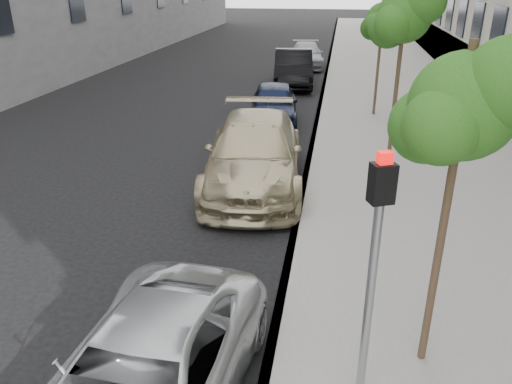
% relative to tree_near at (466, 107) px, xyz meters
% --- Properties ---
extents(sidewalk, '(6.40, 72.00, 0.14)m').
position_rel_tree_near_xyz_m(sidewalk, '(1.07, 22.50, -3.49)').
color(sidewalk, gray).
rests_on(sidewalk, ground).
extents(curb, '(0.15, 72.00, 0.14)m').
position_rel_tree_near_xyz_m(curb, '(-2.05, 22.50, -3.49)').
color(curb, '#9E9B93').
rests_on(curb, ground).
extents(tree_near, '(1.57, 1.37, 4.20)m').
position_rel_tree_near_xyz_m(tree_near, '(0.00, 0.00, 0.00)').
color(tree_near, '#38281C').
rests_on(tree_near, sidewalk).
extents(tree_mid, '(1.59, 1.39, 4.69)m').
position_rel_tree_near_xyz_m(tree_mid, '(-0.00, 6.50, 0.47)').
color(tree_mid, '#38281C').
rests_on(tree_mid, sidewalk).
extents(tree_far, '(1.53, 1.33, 4.08)m').
position_rel_tree_near_xyz_m(tree_far, '(-0.00, 13.00, -0.11)').
color(tree_far, '#38281C').
rests_on(tree_far, sidewalk).
extents(signal_pole, '(0.29, 0.26, 3.15)m').
position_rel_tree_near_xyz_m(signal_pole, '(-0.87, -0.84, -1.45)').
color(signal_pole, '#939699').
rests_on(signal_pole, sidewalk).
extents(minivan, '(2.37, 4.62, 1.25)m').
position_rel_tree_near_xyz_m(minivan, '(-3.33, -1.51, -2.94)').
color(minivan, '#BBBEC0').
rests_on(minivan, ground).
extents(suv, '(2.91, 5.90, 1.65)m').
position_rel_tree_near_xyz_m(suv, '(-3.33, 5.99, -2.74)').
color(suv, tan).
rests_on(suv, ground).
extents(sedan_blue, '(2.09, 4.24, 1.39)m').
position_rel_tree_near_xyz_m(sedan_blue, '(-3.60, 11.71, -2.87)').
color(sedan_blue, black).
rests_on(sedan_blue, ground).
extents(sedan_black, '(2.24, 5.12, 1.63)m').
position_rel_tree_near_xyz_m(sedan_black, '(-3.55, 18.44, -2.74)').
color(sedan_black, black).
rests_on(sedan_black, ground).
extents(sedan_rear, '(2.28, 4.71, 1.32)m').
position_rel_tree_near_xyz_m(sedan_rear, '(-3.33, 23.80, -2.90)').
color(sedan_rear, gray).
rests_on(sedan_rear, ground).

